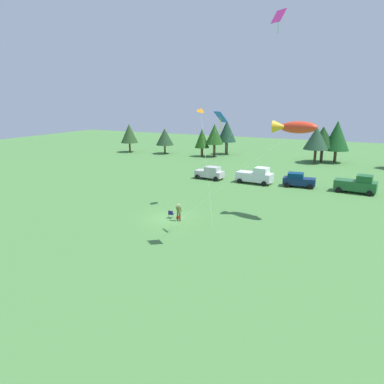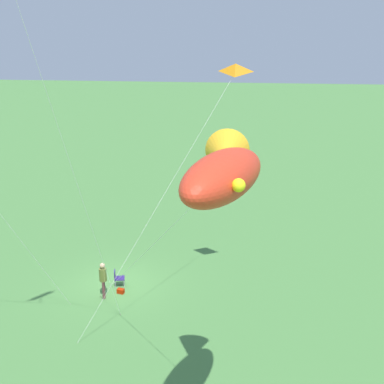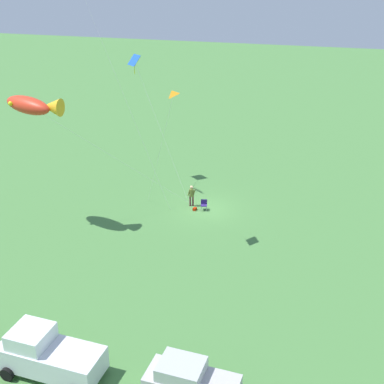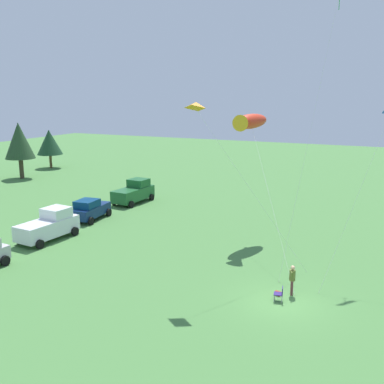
# 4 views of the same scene
# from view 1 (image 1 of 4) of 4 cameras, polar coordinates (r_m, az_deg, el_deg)

# --- Properties ---
(ground_plane) EXTENTS (160.00, 160.00, 0.00)m
(ground_plane) POSITION_cam_1_polar(r_m,az_deg,el_deg) (37.59, -3.42, -4.05)
(ground_plane) COLOR #477C3C
(person_kite_flyer) EXTENTS (0.64, 0.42, 1.74)m
(person_kite_flyer) POSITION_cam_1_polar(r_m,az_deg,el_deg) (36.50, -2.04, -2.91)
(person_kite_flyer) COLOR brown
(person_kite_flyer) RESTS_ON ground
(folding_chair) EXTENTS (0.57, 0.57, 0.82)m
(folding_chair) POSITION_cam_1_polar(r_m,az_deg,el_deg) (37.50, -3.23, -3.31)
(folding_chair) COLOR navy
(folding_chair) RESTS_ON ground
(backpack_on_grass) EXTENTS (0.29, 0.36, 0.22)m
(backpack_on_grass) POSITION_cam_1_polar(r_m,az_deg,el_deg) (37.55, -2.13, -3.88)
(backpack_on_grass) COLOR #A72005
(backpack_on_grass) RESTS_ON ground
(car_silver_compact) EXTENTS (4.32, 2.46, 1.89)m
(car_silver_compact) POSITION_cam_1_polar(r_m,az_deg,el_deg) (55.44, 2.78, 2.94)
(car_silver_compact) COLOR #BBB7B9
(car_silver_compact) RESTS_ON ground
(truck_white_pickup) EXTENTS (5.13, 2.71, 2.34)m
(truck_white_pickup) POSITION_cam_1_polar(r_m,az_deg,el_deg) (53.28, 9.67, 2.46)
(truck_white_pickup) COLOR silver
(truck_white_pickup) RESTS_ON ground
(car_navy_hatch) EXTENTS (4.35, 2.53, 1.89)m
(car_navy_hatch) POSITION_cam_1_polar(r_m,az_deg,el_deg) (52.57, 15.91, 1.78)
(car_navy_hatch) COLOR navy
(car_navy_hatch) RESTS_ON ground
(truck_green_flatbed) EXTENTS (5.13, 2.70, 2.34)m
(truck_green_flatbed) POSITION_cam_1_polar(r_m,az_deg,el_deg) (51.73, 23.84, 1.08)
(truck_green_flatbed) COLOR #215E2E
(truck_green_flatbed) RESTS_ON ground
(treeline_distant) EXTENTS (64.42, 10.26, 7.70)m
(treeline_distant) POSITION_cam_1_polar(r_m,az_deg,el_deg) (74.08, 13.58, 8.21)
(treeline_distant) COLOR #56361C
(treeline_distant) RESTS_ON ground
(kite_large_fish) EXTENTS (11.91, 7.29, 9.67)m
(kite_large_fish) POSITION_cam_1_polar(r_m,az_deg,el_deg) (37.34, 15.23, 9.51)
(kite_large_fish) COLOR red
(kite_large_fish) RESTS_ON ground
(kite_diamond_rainbow) EXTENTS (8.14, 2.00, 18.23)m
(kite_diamond_rainbow) POSITION_cam_1_polar(r_m,az_deg,el_deg) (31.90, 12.55, 23.58)
(kite_diamond_rainbow) COLOR #D82E93
(kite_diamond_rainbow) RESTS_ON ground
(kite_diamond_blue) EXTENTS (5.78, 3.47, 10.76)m
(kite_diamond_blue) POSITION_cam_1_polar(r_m,az_deg,el_deg) (28.69, 4.21, 10.81)
(kite_diamond_blue) COLOR blue
(kite_diamond_blue) RESTS_ON ground
(kite_delta_orange) EXTENTS (4.41, 6.52, 10.77)m
(kite_delta_orange) POSITION_cam_1_polar(r_m,az_deg,el_deg) (40.23, 1.48, 12.31)
(kite_delta_orange) COLOR orange
(kite_delta_orange) RESTS_ON ground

